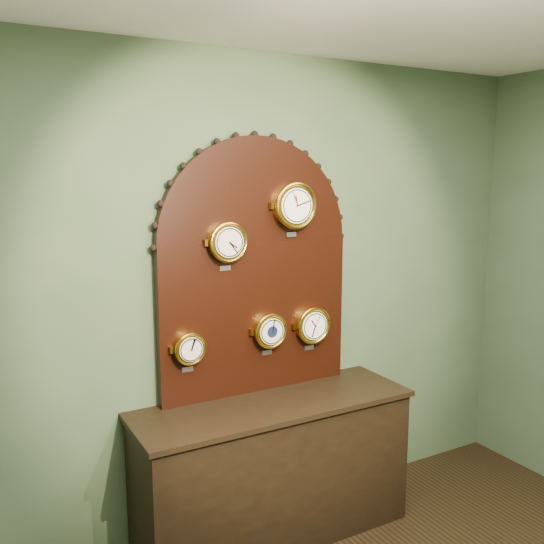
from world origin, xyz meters
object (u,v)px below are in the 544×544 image
shop_counter (274,471)px  arabic_clock (294,206)px  display_board (255,259)px  hygrometer (189,348)px  barometer (270,331)px  tide_clock (312,325)px  roman_clock (227,242)px

shop_counter → arabic_clock: (0.22, 0.15, 1.53)m
display_board → hygrometer: bearing=-171.6°
arabic_clock → barometer: size_ratio=1.23×
hygrometer → display_board: bearing=8.4°
shop_counter → arabic_clock: bearing=34.3°
shop_counter → tide_clock: tide_clock is taller
display_board → barometer: 0.43m
display_board → roman_clock: bearing=-162.3°
shop_counter → barometer: size_ratio=6.05×
shop_counter → hygrometer: 0.90m
display_board → barometer: display_board is taller
shop_counter → barometer: bearing=69.2°
roman_clock → hygrometer: roman_clock is taller
arabic_clock → tide_clock: size_ratio=1.15×
shop_counter → tide_clock: 0.89m
arabic_clock → tide_clock: arabic_clock is taller
roman_clock → arabic_clock: (0.43, -0.00, 0.19)m
shop_counter → roman_clock: roman_clock is taller
roman_clock → barometer: bearing=0.1°
arabic_clock → barometer: (-0.16, 0.00, -0.73)m
roman_clock → barometer: size_ratio=1.06×
shop_counter → roman_clock: (-0.21, 0.15, 1.35)m
roman_clock → tide_clock: size_ratio=0.99×
barometer → tide_clock: size_ratio=0.93×
arabic_clock → hygrometer: arabic_clock is taller
shop_counter → tide_clock: (0.36, 0.15, 0.80)m
shop_counter → arabic_clock: arabic_clock is taller
hygrometer → tide_clock: size_ratio=0.83×
arabic_clock → tide_clock: bearing=0.4°
shop_counter → display_board: bearing=90.0°
roman_clock → hygrometer: size_ratio=1.18×
display_board → hygrometer: size_ratio=6.48×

